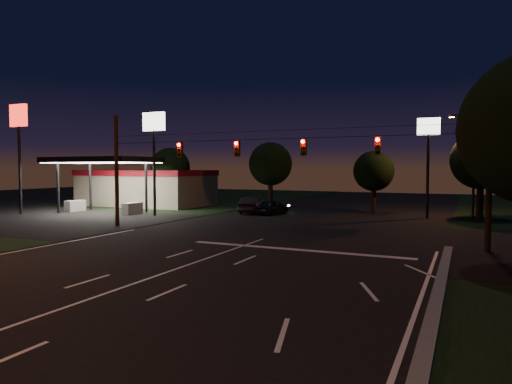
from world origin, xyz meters
The scene contains 17 objects.
ground centered at (0.00, 0.00, 0.00)m, with size 140.00×140.00×0.00m, color black.
cross_street_left centered at (-20.00, 16.00, 0.00)m, with size 20.00×16.00×0.02m, color black.
stop_bar centered at (3.00, 11.50, 0.01)m, with size 12.00×0.50×0.01m, color silver.
utility_pole_right centered at (12.00, 15.00, 0.00)m, with size 0.30×0.30×9.00m, color black.
utility_pole_left centered at (-12.00, 15.00, 0.00)m, with size 0.28×0.28×8.00m, color black.
signal_span centered at (0.00, 14.96, 5.50)m, with size 24.00×0.40×1.56m.
gas_station centered at (-21.86, 30.39, 2.38)m, with size 14.20×16.10×5.25m.
pole_sign_left_near centered at (-14.00, 22.00, 6.98)m, with size 2.20×0.30×9.10m.
pole_sign_left_far centered at (-26.00, 18.00, 7.61)m, with size 2.00×0.30×10.00m.
pole_sign_right centered at (8.00, 30.00, 6.24)m, with size 1.80×0.30×8.40m.
street_light_right_far centered at (11.24, 32.00, 5.24)m, with size 2.20×0.35×9.00m.
tree_far_a centered at (-17.98, 30.12, 4.26)m, with size 4.20×4.20×6.42m.
tree_far_b centered at (-7.98, 34.13, 4.61)m, with size 4.60×4.60×6.98m.
tree_far_c centered at (3.02, 33.10, 3.90)m, with size 3.80×3.80×5.86m.
tree_far_d centered at (12.02, 31.13, 4.83)m, with size 4.80×4.80×7.30m.
car_oncoming_a centered at (-5.14, 27.75, 0.67)m, with size 1.59×3.94×1.34m, color black.
car_oncoming_b centered at (-7.30, 28.03, 0.75)m, with size 1.59×4.57×1.50m, color black.
Camera 1 is at (10.98, -10.64, 4.23)m, focal length 32.00 mm.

